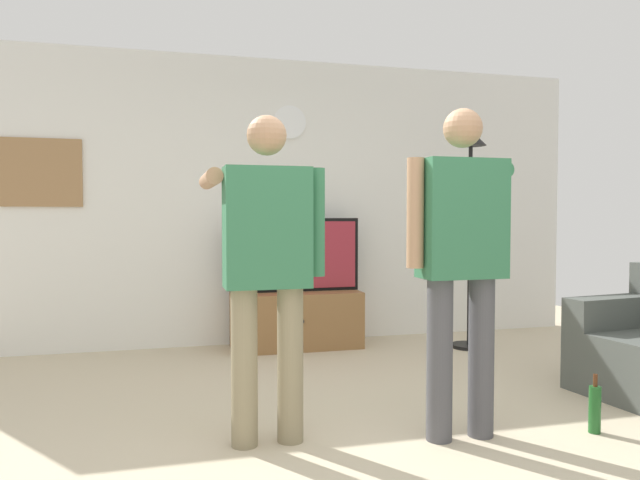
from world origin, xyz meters
name	(u,v)px	position (x,y,z in m)	size (l,w,h in m)	color
ground_plane	(371,465)	(0.00, 0.00, 0.00)	(8.40, 8.40, 0.00)	beige
back_wall	(266,202)	(0.00, 2.95, 1.35)	(6.40, 0.10, 2.70)	silver
tv_stand	(296,320)	(0.21, 2.60, 0.26)	(1.18, 0.48, 0.52)	olive
television	(295,255)	(0.21, 2.65, 0.86)	(1.20, 0.07, 0.68)	black
wall_clock	(290,122)	(0.21, 2.89, 2.11)	(0.31, 0.31, 0.03)	white
framed_picture	(42,172)	(-1.97, 2.90, 1.59)	(0.66, 0.04, 0.59)	#997047
floor_lamp	(470,193)	(1.75, 2.20, 1.43)	(0.32, 0.32, 1.99)	black
person_standing_nearer_lamp	(267,258)	(-0.44, 0.41, 0.99)	(0.63, 0.78, 1.74)	gray
person_standing_nearer_couch	(461,250)	(0.59, 0.22, 1.03)	(0.63, 0.78, 1.79)	#4C4C51
beverage_bottle	(595,409)	(1.36, 0.08, 0.14)	(0.07, 0.07, 0.33)	#1E5923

